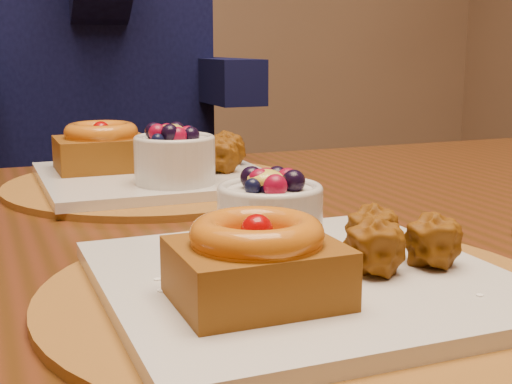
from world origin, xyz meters
TOP-DOWN VIEW (x-y plane):
  - dining_table at (-0.07, -0.02)m, footprint 1.60×0.90m
  - place_setting_near at (-0.07, -0.23)m, footprint 0.38×0.38m
  - place_setting_far at (-0.07, 0.20)m, footprint 0.38×0.38m
  - chair_far at (-0.11, 0.88)m, footprint 0.57×0.57m
  - diner at (-0.04, 0.87)m, footprint 0.58×0.54m

SIDE VIEW (x-z plane):
  - chair_far at x=-0.11m, z-range 0.06..1.07m
  - dining_table at x=-0.07m, z-range 0.30..1.06m
  - place_setting_near at x=-0.07m, z-range 0.74..0.82m
  - place_setting_far at x=-0.07m, z-range 0.74..0.83m
  - diner at x=-0.04m, z-range 0.53..1.47m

